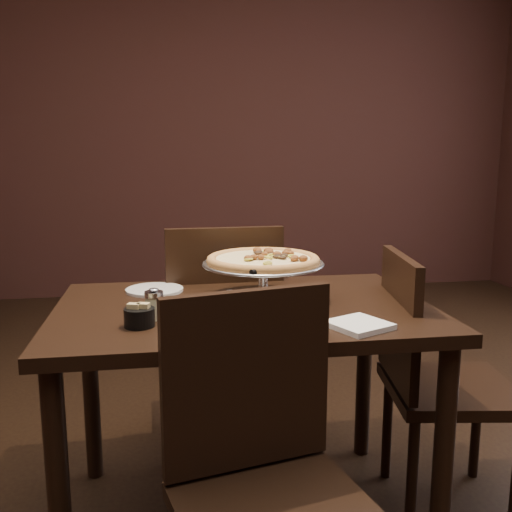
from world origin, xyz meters
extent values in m
cube|color=black|center=(0.00, 3.51, 1.40)|extent=(6.00, 0.02, 2.80)
cube|color=black|center=(-0.06, 0.09, 0.77)|extent=(1.26, 0.85, 0.04)
cylinder|color=black|center=(-0.63, -0.27, 0.37)|extent=(0.06, 0.06, 0.74)
cylinder|color=black|center=(0.50, -0.27, 0.37)|extent=(0.06, 0.06, 0.74)
cylinder|color=black|center=(-0.63, 0.45, 0.37)|extent=(0.06, 0.06, 0.74)
cylinder|color=black|center=(0.51, 0.44, 0.37)|extent=(0.06, 0.06, 0.74)
cylinder|color=#B5B5BC|center=(0.01, 0.14, 0.79)|extent=(0.14, 0.14, 0.01)
cylinder|color=#B5B5BC|center=(0.01, 0.14, 0.85)|extent=(0.03, 0.03, 0.11)
cylinder|color=#B5B5BC|center=(0.01, 0.14, 0.91)|extent=(0.10, 0.10, 0.01)
cylinder|color=#A5A5AB|center=(0.01, 0.14, 0.92)|extent=(0.41, 0.41, 0.01)
torus|color=#A5A5AB|center=(0.01, 0.14, 0.92)|extent=(0.42, 0.42, 0.01)
cylinder|color=#AB6A33|center=(0.01, 0.14, 0.93)|extent=(0.38, 0.38, 0.01)
torus|color=#AB6A33|center=(0.01, 0.14, 0.93)|extent=(0.39, 0.39, 0.03)
cylinder|color=#E3C07C|center=(0.01, 0.14, 0.94)|extent=(0.33, 0.33, 0.01)
cylinder|color=beige|center=(-0.36, -0.03, 0.82)|extent=(0.05, 0.05, 0.07)
cylinder|color=#B5B5BC|center=(-0.36, -0.03, 0.87)|extent=(0.06, 0.06, 0.02)
ellipsoid|color=#B5B5BC|center=(-0.36, -0.03, 0.88)|extent=(0.03, 0.03, 0.01)
cylinder|color=#952A0D|center=(-0.13, -0.07, 0.82)|extent=(0.05, 0.05, 0.07)
cylinder|color=#B5B5BC|center=(-0.13, -0.07, 0.86)|extent=(0.05, 0.05, 0.02)
ellipsoid|color=#B5B5BC|center=(-0.13, -0.07, 0.88)|extent=(0.03, 0.03, 0.01)
cylinder|color=black|center=(-0.40, -0.10, 0.81)|extent=(0.09, 0.09, 0.06)
cube|color=tan|center=(-0.42, -0.10, 0.83)|extent=(0.04, 0.04, 0.06)
cube|color=tan|center=(-0.39, -0.10, 0.83)|extent=(0.04, 0.04, 0.06)
cube|color=white|center=(0.24, -0.22, 0.80)|extent=(0.21, 0.21, 0.02)
cylinder|color=silver|center=(-0.36, 0.34, 0.79)|extent=(0.21, 0.21, 0.01)
cylinder|color=silver|center=(-0.03, -0.18, 0.79)|extent=(0.24, 0.24, 0.01)
cone|color=#B5B5BC|center=(-0.01, -0.02, 0.92)|extent=(0.16, 0.16, 0.00)
cylinder|color=black|center=(-0.01, -0.02, 0.93)|extent=(0.12, 0.09, 0.02)
cube|color=black|center=(-0.09, 0.66, 0.48)|extent=(0.48, 0.48, 0.04)
cube|color=black|center=(-0.08, 0.44, 0.76)|extent=(0.47, 0.05, 0.49)
cylinder|color=black|center=(0.09, 0.85, 0.23)|extent=(0.04, 0.04, 0.46)
cylinder|color=black|center=(-0.29, 0.84, 0.23)|extent=(0.04, 0.04, 0.46)
cylinder|color=black|center=(0.10, 0.47, 0.23)|extent=(0.04, 0.04, 0.46)
cylinder|color=black|center=(-0.28, 0.46, 0.23)|extent=(0.04, 0.04, 0.46)
cube|color=black|center=(-0.12, -0.41, 0.73)|extent=(0.44, 0.13, 0.47)
cube|color=black|center=(0.69, 0.04, 0.45)|extent=(0.50, 0.50, 0.04)
cube|color=black|center=(0.49, 0.07, 0.71)|extent=(0.10, 0.44, 0.46)
cylinder|color=black|center=(0.89, 0.19, 0.22)|extent=(0.04, 0.04, 0.43)
cylinder|color=black|center=(0.48, -0.11, 0.22)|extent=(0.04, 0.04, 0.43)
cylinder|color=black|center=(0.54, 0.24, 0.22)|extent=(0.04, 0.04, 0.43)
camera|label=1|loc=(-0.33, -1.76, 1.30)|focal=40.00mm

